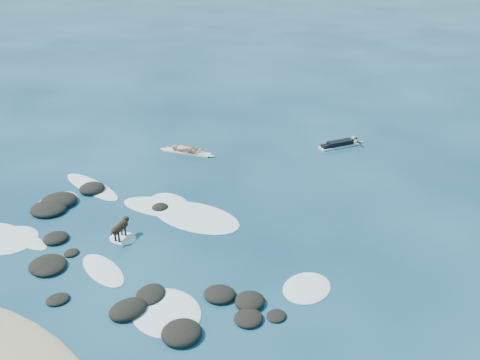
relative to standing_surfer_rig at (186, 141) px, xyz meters
The scene contains 6 objects.
ground 7.92m from the standing_surfer_rig, 56.88° to the right, with size 160.00×160.00×0.00m, color #0A2642.
reef_rocks 9.28m from the standing_surfer_rig, 74.57° to the right, with size 13.40×7.26×0.50m.
breaking_foam 7.68m from the standing_surfer_rig, 66.50° to the right, with size 14.28×7.98×0.12m.
standing_surfer_rig is the anchor object (origin of this frame).
paddling_surfer_rig 8.17m from the standing_surfer_rig, 39.83° to the left, with size 1.86×2.41×0.46m.
dog 8.35m from the standing_surfer_rig, 68.67° to the right, with size 0.47×1.24×0.79m.
Camera 1 is at (11.97, -13.06, 11.02)m, focal length 40.00 mm.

